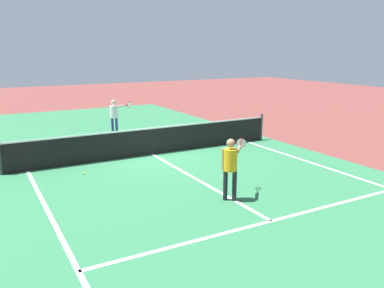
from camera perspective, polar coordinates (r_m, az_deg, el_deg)
ground_plane at (r=14.07m, az=-5.71°, el=-1.49°), size 60.00×60.00×0.00m
court_surface_inbounds at (r=14.07m, az=-5.71°, el=-1.49°), size 10.62×24.40×0.00m
line_sideline_left at (r=7.59m, az=-16.79°, el=-15.50°), size 0.10×11.89×0.01m
line_sideline_right at (r=12.05m, az=25.02°, el=-5.26°), size 0.10×11.89×0.01m
line_service_near at (r=8.87m, az=11.27°, el=-10.77°), size 8.22×0.10×0.01m
line_center_service at (r=11.32m, az=0.77°, el=-5.12°), size 0.10×6.40×0.01m
net at (r=13.95m, az=-5.76°, el=0.46°), size 9.74×0.09×1.07m
player_near at (r=9.61m, az=5.56°, el=-2.67°), size 0.97×0.81×1.54m
player_far at (r=17.33m, az=-11.04°, el=4.33°), size 1.10×0.61×1.53m
tennis_ball_near_net at (r=12.23m, az=-15.28°, el=-4.05°), size 0.07×0.07×0.07m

